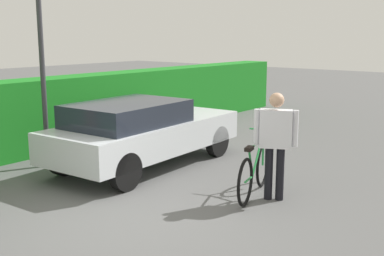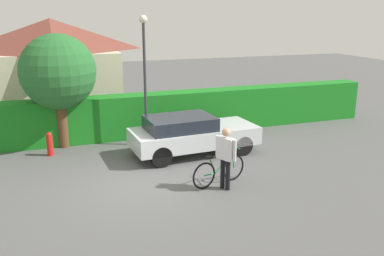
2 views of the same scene
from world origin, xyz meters
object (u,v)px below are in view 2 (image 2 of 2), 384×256
object	(u,v)px
tree_kerbside	(58,72)
fire_hydrant	(50,144)
street_lamp	(145,64)
person_rider	(226,153)
bicycle	(219,170)
parked_car_near	(191,133)

from	to	relation	value
tree_kerbside	fire_hydrant	xyz separation A→B (m)	(-0.49, -0.82, -2.27)
street_lamp	tree_kerbside	bearing A→B (deg)	164.94
person_rider	tree_kerbside	xyz separation A→B (m)	(-3.96, 5.32, 1.66)
bicycle	street_lamp	xyz separation A→B (m)	(-1.07, 4.21, 2.52)
street_lamp	person_rider	bearing A→B (deg)	-76.45
street_lamp	fire_hydrant	size ratio (longest dim) A/B	5.66
bicycle	fire_hydrant	distance (m)	6.06
person_rider	bicycle	bearing A→B (deg)	94.76
bicycle	street_lamp	distance (m)	5.02
bicycle	fire_hydrant	size ratio (longest dim) A/B	2.18
street_lamp	fire_hydrant	bearing A→B (deg)	-179.14
fire_hydrant	street_lamp	bearing A→B (deg)	0.86
street_lamp	tree_kerbside	distance (m)	2.97
parked_car_near	tree_kerbside	distance (m)	5.03
bicycle	person_rider	distance (m)	0.70
parked_car_near	person_rider	xyz separation A→B (m)	(-0.08, -3.05, 0.29)
person_rider	fire_hydrant	xyz separation A→B (m)	(-4.45, 4.51, -0.61)
person_rider	fire_hydrant	bearing A→B (deg)	134.63
tree_kerbside	street_lamp	bearing A→B (deg)	-15.06
person_rider	tree_kerbside	bearing A→B (deg)	126.63
person_rider	street_lamp	bearing A→B (deg)	103.55
tree_kerbside	fire_hydrant	bearing A→B (deg)	-120.78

